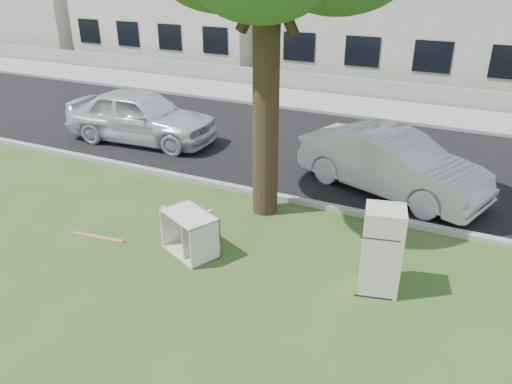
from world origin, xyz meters
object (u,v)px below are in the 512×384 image
at_px(cabinet, 190,233).
at_px(car_left, 141,116).
at_px(fridge, 382,250).
at_px(car_center, 392,163).

height_order(cabinet, car_left, car_left).
bearing_deg(car_left, fridge, -122.37).
height_order(cabinet, car_center, car_center).
xyz_separation_m(fridge, car_center, (-0.65, 3.98, -0.02)).
xyz_separation_m(car_center, car_left, (-7.50, 0.43, 0.05)).
relative_size(fridge, car_center, 0.34).
bearing_deg(car_left, car_center, -97.24).
bearing_deg(fridge, car_center, 86.13).
distance_m(cabinet, car_center, 5.18).
bearing_deg(cabinet, car_center, 82.19).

